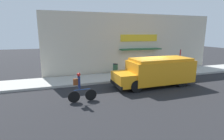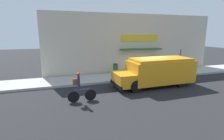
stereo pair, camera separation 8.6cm
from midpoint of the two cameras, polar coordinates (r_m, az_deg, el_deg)
The scene contains 7 objects.
ground_plane at distance 15.12m, azimuth 12.22°, elevation -3.10°, with size 70.00×70.00×0.00m, color #232326.
sidewalk at distance 16.28m, azimuth 9.76°, elevation -1.61°, with size 28.00×2.80×0.17m.
storefront at distance 17.30m, azimuth 7.64°, elevation 8.42°, with size 17.21×1.01×5.65m.
school_bus at distance 13.32m, azimuth 14.49°, elevation -0.41°, with size 5.99×2.63×2.06m.
cyclist at distance 10.08m, azimuth -10.23°, elevation -5.87°, with size 1.65×0.20×1.71m.
stop_sign_post at distance 17.11m, azimuth 21.54°, elevation 3.82°, with size 0.45×0.45×2.25m.
trash_bin at distance 15.85m, azimuth 1.33°, elevation 0.32°, with size 0.46×0.46×0.98m.
Camera 2 is at (-7.42, -12.58, 3.87)m, focal length 28.00 mm.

